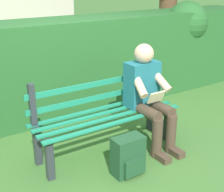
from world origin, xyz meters
name	(u,v)px	position (x,y,z in m)	size (l,w,h in m)	color
ground	(107,150)	(0.00, 0.00, 0.00)	(60.00, 60.00, 0.00)	#3D6B2D
park_bench	(104,114)	(0.00, -0.06, 0.43)	(1.67, 0.48, 0.88)	#2D3338
person_seated	(148,94)	(-0.49, 0.10, 0.62)	(0.44, 0.73, 1.18)	#1E6672
hedge_backdrop	(85,61)	(-0.47, -1.36, 0.69)	(6.52, 0.87, 1.48)	#265B28
backpack	(128,156)	(0.07, 0.50, 0.20)	(0.32, 0.25, 0.40)	#1E4728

